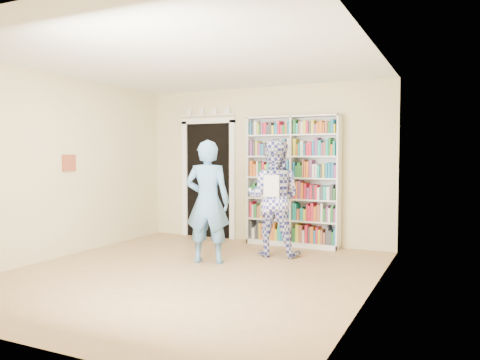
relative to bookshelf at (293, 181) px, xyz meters
name	(u,v)px	position (x,y,z in m)	size (l,w,h in m)	color
floor	(189,274)	(-0.59, -2.34, -1.09)	(5.00, 5.00, 0.00)	#957348
ceiling	(188,61)	(-0.59, -2.34, 1.61)	(5.00, 5.00, 0.00)	white
wall_back	(264,165)	(-0.59, 0.16, 0.26)	(4.50, 4.50, 0.00)	beige
wall_left	(58,167)	(-2.84, -2.34, 0.26)	(5.00, 5.00, 0.00)	beige
wall_right	(370,171)	(1.66, -2.34, 0.26)	(5.00, 5.00, 0.00)	beige
bookshelf	(293,181)	(0.00, 0.00, 0.00)	(1.57, 0.30, 2.17)	white
doorway	(208,174)	(-1.69, 0.13, 0.09)	(1.10, 0.08, 2.43)	black
wall_art	(69,163)	(-2.82, -2.14, 0.31)	(0.03, 0.25, 0.25)	maroon
man_blue	(208,202)	(-0.67, -1.70, -0.23)	(0.63, 0.41, 1.73)	#5285B6
man_plaid	(274,198)	(-0.01, -0.85, -0.22)	(0.85, 0.66, 1.75)	navy
paper_sheet	(271,186)	(0.06, -1.13, -0.02)	(0.23, 0.01, 0.32)	white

